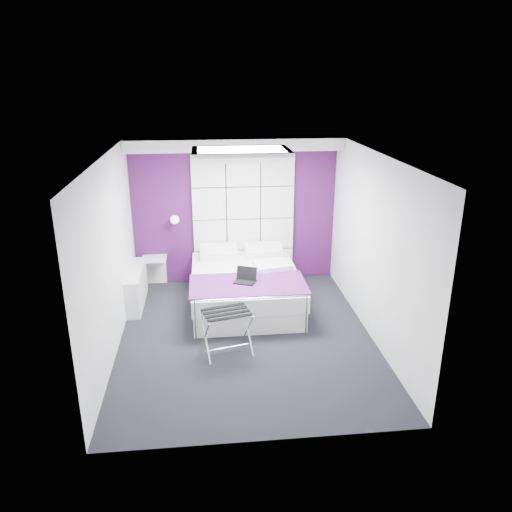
{
  "coord_description": "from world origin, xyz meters",
  "views": [
    {
      "loc": [
        -0.54,
        -6.37,
        3.57
      ],
      "look_at": [
        0.18,
        0.35,
        1.11
      ],
      "focal_mm": 35.0,
      "sensor_mm": 36.0,
      "label": 1
    }
  ],
  "objects_px": {
    "laptop": "(245,278)",
    "nightstand": "(154,259)",
    "wall_lamp": "(175,219)",
    "radiator": "(136,287)",
    "bed": "(245,287)",
    "luggage_rack": "(227,332)"
  },
  "relations": [
    {
      "from": "wall_lamp",
      "to": "laptop",
      "type": "distance_m",
      "value": 1.88
    },
    {
      "from": "radiator",
      "to": "nightstand",
      "type": "relative_size",
      "value": 2.83
    },
    {
      "from": "laptop",
      "to": "nightstand",
      "type": "bearing_deg",
      "value": 160.25
    },
    {
      "from": "radiator",
      "to": "wall_lamp",
      "type": "bearing_deg",
      "value": 49.9
    },
    {
      "from": "wall_lamp",
      "to": "laptop",
      "type": "relative_size",
      "value": 0.48
    },
    {
      "from": "nightstand",
      "to": "luggage_rack",
      "type": "xyz_separation_m",
      "value": [
        1.15,
        -2.41,
        -0.21
      ]
    },
    {
      "from": "radiator",
      "to": "laptop",
      "type": "bearing_deg",
      "value": -21.25
    },
    {
      "from": "bed",
      "to": "laptop",
      "type": "relative_size",
      "value": 6.74
    },
    {
      "from": "wall_lamp",
      "to": "bed",
      "type": "xyz_separation_m",
      "value": [
        1.13,
        -0.98,
        -0.9
      ]
    },
    {
      "from": "radiator",
      "to": "laptop",
      "type": "xyz_separation_m",
      "value": [
        1.73,
        -0.67,
        0.36
      ]
    },
    {
      "from": "wall_lamp",
      "to": "radiator",
      "type": "distance_m",
      "value": 1.35
    },
    {
      "from": "wall_lamp",
      "to": "luggage_rack",
      "type": "distance_m",
      "value": 2.73
    },
    {
      "from": "radiator",
      "to": "nightstand",
      "type": "height_order",
      "value": "radiator"
    },
    {
      "from": "wall_lamp",
      "to": "bed",
      "type": "height_order",
      "value": "wall_lamp"
    },
    {
      "from": "bed",
      "to": "luggage_rack",
      "type": "bearing_deg",
      "value": -104.26
    },
    {
      "from": "luggage_rack",
      "to": "laptop",
      "type": "xyz_separation_m",
      "value": [
        0.33,
        1.02,
        0.35
      ]
    },
    {
      "from": "nightstand",
      "to": "bed",
      "type": "bearing_deg",
      "value": -31.6
    },
    {
      "from": "nightstand",
      "to": "luggage_rack",
      "type": "bearing_deg",
      "value": -64.47
    },
    {
      "from": "radiator",
      "to": "bed",
      "type": "relative_size",
      "value": 0.56
    },
    {
      "from": "luggage_rack",
      "to": "nightstand",
      "type": "bearing_deg",
      "value": 101.29
    },
    {
      "from": "wall_lamp",
      "to": "radiator",
      "type": "relative_size",
      "value": 0.12
    },
    {
      "from": "luggage_rack",
      "to": "bed",
      "type": "bearing_deg",
      "value": 61.5
    }
  ]
}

